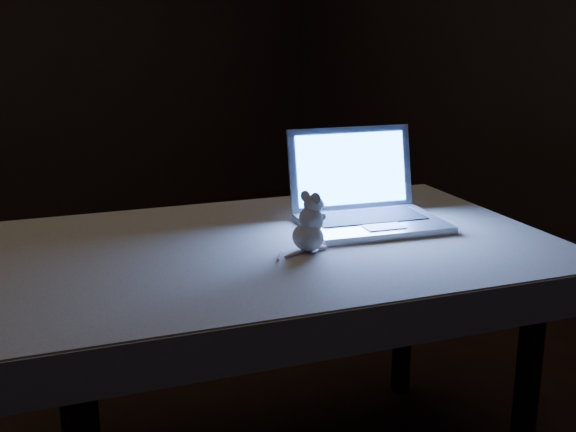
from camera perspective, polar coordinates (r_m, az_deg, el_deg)
floor at (r=2.41m, az=-7.00°, el=-15.73°), size 5.00×5.00×0.00m
table at (r=1.98m, az=-0.31°, el=-11.69°), size 1.44×1.12×0.68m
tablecloth at (r=1.87m, az=1.80°, el=-3.46°), size 1.51×1.15×0.10m
laptop at (r=1.96m, az=6.77°, el=2.73°), size 0.46×0.43×0.26m
plush_mouse at (r=1.75m, az=1.59°, el=-0.50°), size 0.12×0.12×0.15m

